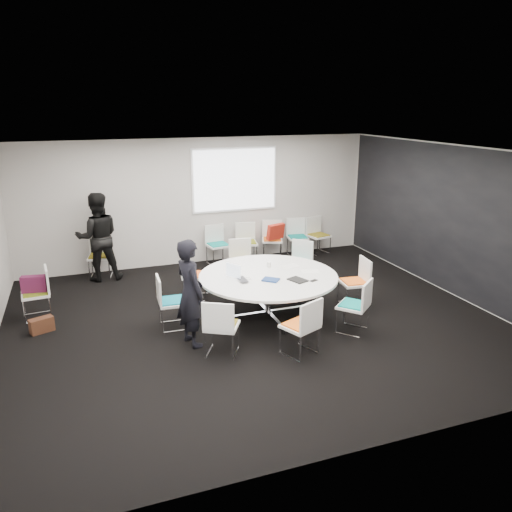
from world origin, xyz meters
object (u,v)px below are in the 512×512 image
object	(u,v)px
chair_back_b	(247,250)
chair_person_back	(100,264)
person_main	(190,293)
person_back	(98,237)
chair_ring_d	(195,284)
chair_back_d	(297,244)
chair_ring_a	(354,291)
chair_ring_f	(222,337)
chair_ring_h	(353,316)
laptop	(245,279)
chair_back_a	(218,252)
chair_ring_e	(172,311)
chair_spare_left	(38,303)
chair_back_e	(318,242)
conference_table	(268,285)
cup	(269,264)
chair_ring_c	(242,270)
chair_back_c	(272,247)
maroon_bag	(34,284)
chair_ring_b	(298,271)
brown_bag	(42,325)
chair_ring_g	(300,337)

from	to	relation	value
chair_back_b	chair_person_back	world-z (taller)	same
person_main	person_back	xyz separation A→B (m)	(-1.12, 3.48, 0.08)
chair_ring_d	chair_person_back	world-z (taller)	same
chair_back_d	person_main	size ratio (longest dim) A/B	0.53
chair_ring_a	chair_ring_f	xyz separation A→B (m)	(-2.74, -0.95, 0.00)
chair_ring_h	chair_person_back	xyz separation A→B (m)	(-3.64, 4.12, 0.00)
chair_ring_a	person_back	bearing A→B (deg)	60.82
chair_ring_f	laptop	size ratio (longest dim) A/B	2.73
chair_ring_f	chair_back_a	size ratio (longest dim) A/B	1.00
chair_back_b	chair_ring_d	bearing A→B (deg)	58.57
chair_ring_e	chair_spare_left	world-z (taller)	same
chair_back_e	person_back	distance (m)	5.11
conference_table	cup	size ratio (longest dim) A/B	26.10
chair_ring_c	chair_back_c	world-z (taller)	same
chair_back_b	chair_spare_left	bearing A→B (deg)	33.01
laptop	maroon_bag	size ratio (longest dim) A/B	0.81
chair_ring_c	chair_back_a	world-z (taller)	same
chair_ring_e	chair_back_b	distance (m)	3.71
chair_ring_b	chair_person_back	size ratio (longest dim) A/B	1.00
chair_back_c	maroon_bag	xyz separation A→B (m)	(-5.02, -1.83, 0.34)
conference_table	laptop	xyz separation A→B (m)	(-0.45, -0.12, 0.19)
conference_table	chair_spare_left	bearing A→B (deg)	162.17
chair_ring_h	chair_back_d	distance (m)	4.21
chair_back_e	cup	bearing A→B (deg)	35.48
chair_ring_d	chair_back_c	bearing A→B (deg)	152.57
chair_ring_d	chair_back_c	xyz separation A→B (m)	(2.27, 1.84, 0.00)
chair_ring_h	chair_back_e	xyz separation A→B (m)	(1.43, 4.10, 0.00)
chair_back_d	maroon_bag	size ratio (longest dim) A/B	2.20
chair_ring_b	brown_bag	distance (m)	4.81
chair_back_d	brown_bag	world-z (taller)	chair_back_d
chair_back_a	chair_back_d	bearing A→B (deg)	172.53
chair_back_a	maroon_bag	size ratio (longest dim) A/B	2.20
chair_ring_c	person_back	size ratio (longest dim) A/B	0.48
chair_ring_h	chair_back_c	size ratio (longest dim) A/B	1.00
chair_ring_e	person_main	xyz separation A→B (m)	(0.17, -0.67, 0.55)
chair_spare_left	laptop	world-z (taller)	chair_spare_left
chair_ring_c	chair_ring_g	bearing A→B (deg)	94.76
chair_ring_d	person_main	size ratio (longest dim) A/B	0.53
chair_ring_a	chair_ring_b	distance (m)	1.44
chair_ring_g	maroon_bag	world-z (taller)	chair_ring_g
chair_ring_b	brown_bag	world-z (taller)	chair_ring_b
chair_ring_f	chair_spare_left	xyz separation A→B (m)	(-2.58, 2.29, 0.00)
person_main	brown_bag	distance (m)	2.58
person_main	laptop	xyz separation A→B (m)	(1.02, 0.50, -0.08)
cup	chair_back_e	bearing A→B (deg)	48.59
chair_ring_g	chair_back_e	size ratio (longest dim) A/B	1.00
chair_ring_a	chair_back_a	distance (m)	3.58
chair_ring_h	chair_person_back	bearing A→B (deg)	90.43
chair_back_a	laptop	size ratio (longest dim) A/B	2.73
laptop	person_back	bearing A→B (deg)	35.62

